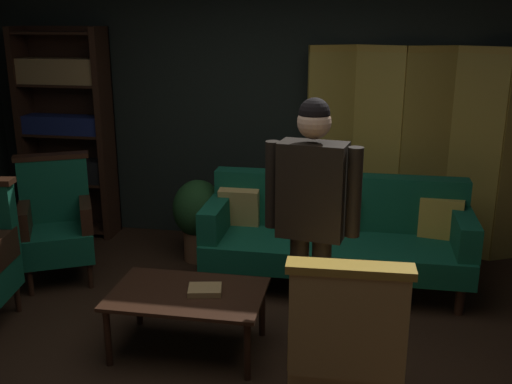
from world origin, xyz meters
name	(u,v)px	position (x,y,z in m)	size (l,w,h in m)	color
ground_plane	(233,373)	(0.00, 0.00, 0.00)	(10.00, 10.00, 0.00)	black
back_wall	(287,98)	(0.00, 2.45, 1.40)	(7.20, 0.10, 2.80)	black
folding_screen	(424,150)	(1.28, 2.27, 0.99)	(2.12, 0.25, 1.90)	#B29338
bookshelf	(66,128)	(-2.15, 2.19, 1.08)	(0.90, 0.32, 2.05)	black
velvet_couch	(336,231)	(0.55, 1.45, 0.45)	(2.12, 0.78, 0.88)	black
coffee_table	(188,299)	(-0.35, 0.22, 0.37)	(1.00, 0.64, 0.42)	black
armchair_gilt_accent	(345,350)	(0.69, -0.42, 0.49)	(0.60, 0.60, 1.04)	#B78E33
armchair_wing_left	(57,223)	(-1.75, 1.14, 0.49)	(0.78, 0.78, 1.04)	black
standing_figure	(312,210)	(0.44, 0.24, 1.03)	(0.58, 0.27, 1.70)	black
potted_plant	(198,215)	(-0.69, 1.73, 0.43)	(0.46, 0.46, 0.75)	brown
book_tan_leather	(205,290)	(-0.24, 0.24, 0.44)	(0.21, 0.17, 0.04)	#9E7A47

